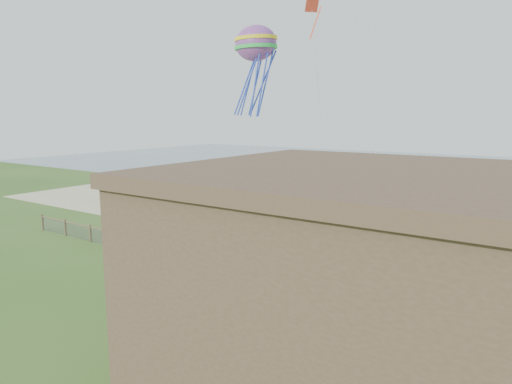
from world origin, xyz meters
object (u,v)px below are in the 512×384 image
chainlink_fence (223,265)px  motel (439,317)px  picnic_table (286,291)px  octopus_kite (256,69)px

chainlink_fence → motel: size_ratio=2.41×
chainlink_fence → motel: motel is taller
picnic_table → octopus_kite: octopus_kite is taller
picnic_table → octopus_kite: size_ratio=0.25×
chainlink_fence → octopus_kite: size_ratio=5.11×
chainlink_fence → picnic_table: 4.81m
motel → picnic_table: motel is taller
chainlink_fence → motel: bearing=-28.3°
octopus_kite → chainlink_fence: bearing=-44.6°
motel → picnic_table: size_ratio=8.41×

